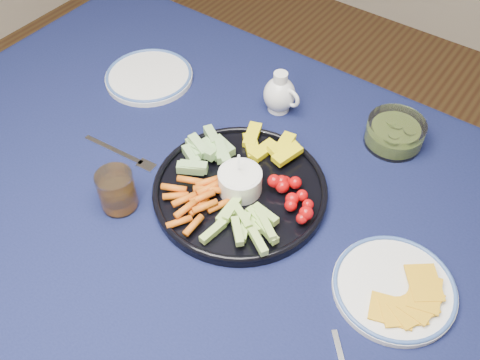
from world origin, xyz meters
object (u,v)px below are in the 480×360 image
Objects in this scene: dining_table at (244,257)px; crudite_platter at (239,187)px; pickle_bowl at (395,134)px; side_plate_extra at (149,76)px; cheese_plate at (395,287)px; juice_tumbler at (117,192)px; creamer_pitcher at (280,94)px.

crudite_platter reaches higher than dining_table.
side_plate_extra is (-0.57, -0.15, -0.02)m from pickle_bowl.
cheese_plate is (0.16, -0.33, -0.01)m from pickle_bowl.
pickle_bowl reaches higher than cheese_plate.
crudite_platter reaches higher than side_plate_extra.
dining_table is 0.28m from juice_tumbler.
crudite_platter is 3.42× the size of creamer_pitcher.
crudite_platter is at bearing -120.49° from pickle_bowl.
dining_table is at bearing -27.11° from side_plate_extra.
creamer_pitcher is at bearing 146.44° from cheese_plate.
crudite_platter is 0.23m from juice_tumbler.
side_plate_extra is (-0.73, 0.18, -0.00)m from cheese_plate.
pickle_bowl is 0.59m from side_plate_extra.
dining_table is at bearing 21.42° from juice_tumbler.
cheese_plate is (0.28, 0.05, 0.10)m from dining_table.
creamer_pitcher is at bearing 106.23° from crudite_platter.
pickle_bowl is at bearing 59.51° from crudite_platter.
side_plate_extra is (-0.22, 0.32, -0.03)m from juice_tumbler.
side_plate_extra is at bearing 157.15° from crudite_platter.
cheese_plate reaches higher than side_plate_extra.
dining_table is 0.14m from crudite_platter.
creamer_pitcher is 1.20× the size of juice_tumbler.
creamer_pitcher reaches higher than juice_tumbler.
creamer_pitcher is (-0.07, 0.26, 0.02)m from crudite_platter.
dining_table is 13.60× the size of pickle_bowl.
juice_tumbler reaches higher than cheese_plate.
juice_tumbler is (-0.51, -0.14, 0.03)m from cheese_plate.
pickle_bowl is at bearing 11.54° from creamer_pitcher.
cheese_plate is at bearing 15.29° from juice_tumbler.
dining_table is 0.51m from side_plate_extra.
crudite_platter is 2.79× the size of pickle_bowl.
crudite_platter is 1.63× the size of cheese_plate.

